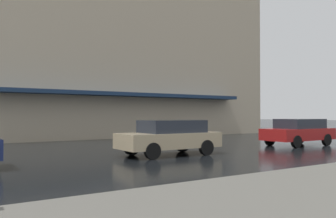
# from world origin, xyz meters

# --- Properties ---
(haussmann_block_corner) EXTENTS (15.60, 26.98, 22.03)m
(haussmann_block_corner) POSITION_xyz_m (19.70, -16.49, 10.78)
(haussmann_block_corner) COLOR tan
(haussmann_block_corner) RESTS_ON ground_plane
(car_red) EXTENTS (1.85, 4.10, 1.41)m
(car_red) POSITION_xyz_m (2.50, -21.84, 0.76)
(car_red) COLOR maroon
(car_red) RESTS_ON ground_plane
(car_champagne) EXTENTS (1.85, 4.10, 1.41)m
(car_champagne) POSITION_xyz_m (2.50, -13.67, 0.76)
(car_champagne) COLOR tan
(car_champagne) RESTS_ON ground_plane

